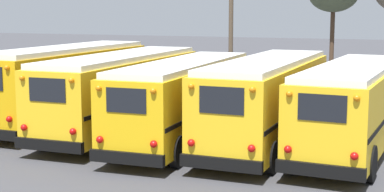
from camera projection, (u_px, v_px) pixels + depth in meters
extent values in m
plane|color=#424247|center=(190.00, 138.00, 22.45)|extent=(160.00, 160.00, 0.00)
cube|color=#EAAA0F|center=(69.00, 83.00, 25.24)|extent=(2.36, 9.93, 2.78)
cube|color=white|center=(68.00, 49.00, 25.02)|extent=(2.18, 9.53, 0.20)
sphere|color=red|center=(9.00, 119.00, 20.41)|extent=(0.22, 0.22, 0.22)
sphere|color=orange|center=(7.00, 68.00, 20.14)|extent=(0.18, 0.18, 0.18)
cube|color=black|center=(46.00, 87.00, 25.71)|extent=(0.04, 9.73, 0.14)
cube|color=black|center=(93.00, 90.00, 24.83)|extent=(0.04, 9.73, 0.14)
cylinder|color=black|center=(93.00, 99.00, 29.19)|extent=(0.28, 0.94, 0.94)
cylinder|color=black|center=(132.00, 101.00, 28.38)|extent=(0.28, 0.94, 0.94)
cylinder|color=black|center=(39.00, 130.00, 21.66)|extent=(0.28, 0.94, 0.94)
cube|color=yellow|center=(123.00, 91.00, 23.52)|extent=(2.70, 10.44, 2.54)
cube|color=white|center=(122.00, 57.00, 23.32)|extent=(2.49, 10.02, 0.20)
cube|color=black|center=(49.00, 145.00, 18.83)|extent=(2.50, 0.26, 0.36)
cube|color=black|center=(47.00, 90.00, 18.60)|extent=(1.34, 0.06, 0.76)
sphere|color=red|center=(24.00, 127.00, 19.07)|extent=(0.22, 0.22, 0.22)
sphere|color=orange|center=(22.00, 78.00, 18.83)|extent=(0.18, 0.18, 0.18)
sphere|color=red|center=(73.00, 132.00, 18.43)|extent=(0.22, 0.22, 0.22)
sphere|color=orange|center=(71.00, 80.00, 18.19)|extent=(0.18, 0.18, 0.18)
cube|color=black|center=(96.00, 94.00, 23.98)|extent=(0.27, 10.17, 0.14)
cube|color=black|center=(151.00, 97.00, 23.12)|extent=(0.27, 10.17, 0.14)
cylinder|color=black|center=(139.00, 102.00, 27.68)|extent=(0.31, 1.08, 1.08)
cylinder|color=black|center=(185.00, 105.00, 26.89)|extent=(0.31, 1.08, 1.08)
cylinder|color=black|center=(43.00, 135.00, 20.47)|extent=(0.31, 1.08, 1.08)
cylinder|color=black|center=(101.00, 140.00, 19.68)|extent=(0.31, 1.08, 1.08)
cube|color=yellow|center=(186.00, 99.00, 21.81)|extent=(2.70, 10.03, 2.44)
cube|color=white|center=(186.00, 64.00, 21.62)|extent=(2.50, 9.63, 0.20)
cube|color=black|center=(127.00, 158.00, 17.29)|extent=(2.38, 0.29, 0.36)
cube|color=black|center=(126.00, 101.00, 17.06)|extent=(1.28, 0.08, 0.73)
sphere|color=red|center=(100.00, 140.00, 17.50)|extent=(0.22, 0.22, 0.22)
sphere|color=orange|center=(99.00, 88.00, 17.27)|extent=(0.18, 0.18, 0.18)
sphere|color=red|center=(154.00, 144.00, 16.92)|extent=(0.22, 0.22, 0.22)
sphere|color=orange|center=(153.00, 91.00, 16.69)|extent=(0.18, 0.18, 0.18)
cube|color=black|center=(157.00, 102.00, 22.23)|extent=(0.39, 9.74, 0.14)
cube|color=black|center=(216.00, 106.00, 21.44)|extent=(0.39, 9.74, 0.14)
cylinder|color=black|center=(192.00, 110.00, 25.75)|extent=(0.32, 1.04, 1.03)
cylinder|color=black|center=(239.00, 113.00, 25.03)|extent=(0.32, 1.04, 1.03)
cylinder|color=black|center=(115.00, 146.00, 18.90)|extent=(0.32, 1.04, 1.03)
cylinder|color=black|center=(177.00, 152.00, 18.18)|extent=(0.32, 1.04, 1.03)
cube|color=yellow|center=(268.00, 100.00, 21.17)|extent=(2.49, 10.08, 2.57)
cube|color=white|center=(269.00, 62.00, 20.97)|extent=(2.29, 9.68, 0.20)
cube|color=black|center=(221.00, 164.00, 16.69)|extent=(2.46, 0.22, 0.36)
cube|color=black|center=(221.00, 100.00, 16.45)|extent=(1.33, 0.04, 0.77)
sphere|color=red|center=(191.00, 143.00, 16.94)|extent=(0.22, 0.22, 0.22)
sphere|color=orange|center=(191.00, 86.00, 16.70)|extent=(0.18, 0.18, 0.18)
sphere|color=red|center=(251.00, 148.00, 16.26)|extent=(0.22, 0.22, 0.22)
sphere|color=orange|center=(252.00, 90.00, 16.02)|extent=(0.18, 0.18, 0.18)
cube|color=black|center=(236.00, 103.00, 21.65)|extent=(0.10, 9.86, 0.14)
cube|color=black|center=(301.00, 107.00, 20.74)|extent=(0.10, 9.86, 0.14)
cylinder|color=black|center=(265.00, 112.00, 25.17)|extent=(0.29, 1.00, 1.00)
cylinder|color=black|center=(317.00, 116.00, 24.33)|extent=(0.29, 1.00, 1.00)
cylinder|color=black|center=(201.00, 151.00, 18.34)|extent=(0.29, 1.00, 1.00)
cylinder|color=black|center=(271.00, 157.00, 17.50)|extent=(0.29, 1.00, 1.00)
cube|color=yellow|center=(354.00, 106.00, 20.19)|extent=(2.96, 9.93, 2.44)
cube|color=white|center=(355.00, 67.00, 19.99)|extent=(2.75, 9.53, 0.20)
cube|color=black|center=(320.00, 170.00, 15.91)|extent=(2.45, 0.34, 0.36)
cube|color=black|center=(322.00, 108.00, 15.68)|extent=(1.32, 0.11, 0.73)
sphere|color=red|center=(288.00, 149.00, 16.21)|extent=(0.22, 0.22, 0.22)
sphere|color=orange|center=(289.00, 94.00, 15.98)|extent=(0.18, 0.18, 0.18)
sphere|color=red|center=(354.00, 156.00, 15.45)|extent=(0.22, 0.22, 0.22)
sphere|color=orange|center=(357.00, 98.00, 15.23)|extent=(0.18, 0.18, 0.18)
cube|color=black|center=(319.00, 108.00, 20.72)|extent=(0.58, 9.60, 0.14)
cylinder|color=black|center=(341.00, 116.00, 24.04)|extent=(0.34, 1.09, 1.07)
cylinder|color=black|center=(293.00, 156.00, 17.58)|extent=(0.34, 1.09, 1.07)
cylinder|color=black|center=(370.00, 164.00, 16.64)|extent=(0.34, 1.09, 1.07)
cylinder|color=brown|center=(231.00, 16.00, 35.34)|extent=(0.27, 0.27, 8.93)
cylinder|color=#473323|center=(332.00, 43.00, 41.33)|extent=(0.31, 0.31, 5.03)
cylinder|color=#939399|center=(73.00, 85.00, 32.73)|extent=(0.06, 0.06, 1.40)
cylinder|color=#939399|center=(112.00, 87.00, 31.81)|extent=(0.06, 0.06, 1.40)
cylinder|color=#939399|center=(154.00, 90.00, 30.89)|extent=(0.06, 0.06, 1.40)
cylinder|color=#939399|center=(198.00, 92.00, 29.97)|extent=(0.06, 0.06, 1.40)
cylinder|color=#939399|center=(245.00, 95.00, 29.05)|extent=(0.06, 0.06, 1.40)
cylinder|color=#939399|center=(296.00, 97.00, 28.12)|extent=(0.06, 0.06, 1.40)
cylinder|color=#939399|center=(349.00, 100.00, 27.20)|extent=(0.06, 0.06, 1.40)
cylinder|color=#939399|center=(246.00, 81.00, 28.94)|extent=(20.00, 0.04, 0.04)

